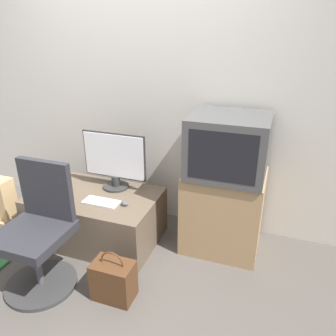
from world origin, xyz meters
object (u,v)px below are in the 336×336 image
Objects in this scene: main_monitor at (114,160)px; keyboard at (101,202)px; cardboard_box_lower at (9,226)px; mouse at (124,204)px; crt_tv at (228,146)px; handbag at (114,280)px; office_chair at (39,235)px.

keyboard is at bearing -86.58° from main_monitor.
main_monitor is 2.14× the size of cardboard_box_lower.
main_monitor is at bearing 27.59° from cardboard_box_lower.
keyboard is 4.78× the size of mouse.
crt_tv is 1.54× the size of handbag.
main_monitor is at bearing -176.34° from crt_tv.
mouse is 1.18m from cardboard_box_lower.
handbag is at bearing 3.07° from office_chair.
main_monitor is 9.28× the size of mouse.
main_monitor is 0.99× the size of crt_tv.
mouse is at bearing -155.87° from crt_tv.
main_monitor is at bearing 115.33° from handbag.
main_monitor is 0.40m from keyboard.
keyboard reaches higher than handbag.
handbag is at bearing -54.01° from keyboard.
main_monitor is 1.52× the size of handbag.
mouse is 0.11× the size of crt_tv.
crt_tv is at bearing 3.66° from main_monitor.
main_monitor reaches higher than office_chair.
mouse reaches higher than keyboard.
office_chair is at bearing -112.16° from keyboard.
cardboard_box_lower is at bearing -169.84° from keyboard.
handbag is (0.57, 0.03, -0.27)m from office_chair.
office_chair is at bearing -127.35° from mouse.
keyboard is at bearing 67.84° from office_chair.
mouse is 0.16× the size of handbag.
keyboard is 0.33× the size of office_chair.
crt_tv is 2.12m from cardboard_box_lower.
office_chair is 2.39× the size of handbag.
crt_tv is 0.64× the size of office_chair.
mouse is 0.23× the size of cardboard_box_lower.
cardboard_box_lower is (-1.11, -0.19, -0.34)m from mouse.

